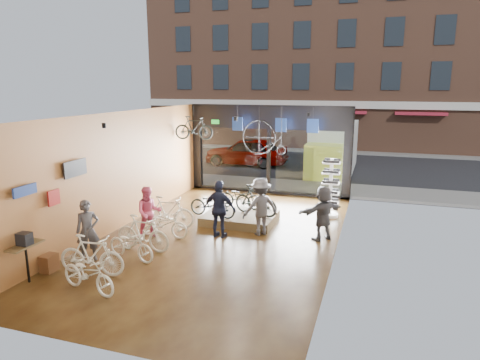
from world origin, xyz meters
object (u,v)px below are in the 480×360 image
at_px(floor_bike_1, 92,255).
at_px(box_truck, 332,149).
at_px(floor_bike_0, 88,274).
at_px(floor_bike_4, 164,224).
at_px(penny_farthing, 266,139).
at_px(floor_bike_5, 168,212).
at_px(floor_bike_3, 143,233).
at_px(display_bike_mid, 256,200).
at_px(customer_0, 88,231).
at_px(display_platform, 240,218).
at_px(display_bike_right, 241,197).
at_px(street_car, 246,152).
at_px(customer_2, 220,209).
at_px(customer_1, 149,212).
at_px(hung_bike, 194,128).
at_px(floor_bike_2, 131,245).
at_px(display_bike_left, 212,204).
at_px(sunglasses_rack, 331,188).
at_px(customer_5, 323,213).
at_px(customer_3, 260,207).

bearing_deg(floor_bike_1, box_truck, -22.74).
bearing_deg(floor_bike_0, floor_bike_1, 45.02).
xyz_separation_m(floor_bike_4, penny_farthing, (1.83, 5.43, 2.07)).
xyz_separation_m(box_truck, floor_bike_5, (-4.18, -10.60, -0.78)).
relative_size(box_truck, floor_bike_3, 3.88).
distance_m(display_bike_mid, customer_0, 5.56).
relative_size(display_platform, display_bike_right, 1.48).
relative_size(street_car, customer_2, 2.67).
xyz_separation_m(box_truck, penny_farthing, (-2.05, -6.02, 1.18)).
bearing_deg(display_bike_right, customer_1, 148.45).
relative_size(box_truck, penny_farthing, 3.82).
distance_m(display_bike_mid, hung_bike, 4.65).
distance_m(floor_bike_2, display_bike_right, 4.89).
xyz_separation_m(street_car, customer_2, (2.81, -11.91, 0.08)).
bearing_deg(floor_bike_3, customer_2, -40.87).
bearing_deg(floor_bike_0, display_bike_left, 2.87).
relative_size(street_car, floor_bike_2, 3.02).
bearing_deg(customer_2, floor_bike_1, 62.78).
distance_m(display_bike_mid, penny_farthing, 3.70).
bearing_deg(floor_bike_0, sunglasses_rack, -18.38).
height_order(display_bike_right, customer_5, customer_5).
distance_m(floor_bike_0, floor_bike_5, 4.62).
distance_m(box_truck, floor_bike_5, 11.42).
bearing_deg(customer_1, display_bike_mid, 7.95).
relative_size(display_bike_right, penny_farthing, 0.92).
relative_size(customer_2, sunglasses_rack, 0.85).
bearing_deg(customer_5, box_truck, -130.64).
distance_m(street_car, floor_bike_0, 16.26).
xyz_separation_m(box_truck, customer_3, (-1.10, -10.30, -0.41)).
bearing_deg(display_bike_left, sunglasses_rack, -52.49).
xyz_separation_m(display_bike_left, sunglasses_rack, (3.63, 2.22, 0.31)).
xyz_separation_m(floor_bike_0, customer_1, (-0.47, 3.58, 0.38)).
distance_m(box_truck, display_bike_left, 10.34).
distance_m(floor_bike_0, floor_bike_4, 3.76).
relative_size(floor_bike_0, display_platform, 0.68).
xyz_separation_m(street_car, hung_bike, (0.16, -7.80, 2.11)).
bearing_deg(customer_1, display_platform, 13.29).
xyz_separation_m(customer_0, penny_farthing, (2.90, 7.65, 1.67)).
bearing_deg(display_bike_mid, box_truck, 8.57).
bearing_deg(penny_farthing, customer_3, -77.39).
distance_m(box_truck, floor_bike_1, 15.08).
bearing_deg(customer_3, floor_bike_0, 21.64).
bearing_deg(floor_bike_1, display_bike_mid, -34.19).
bearing_deg(display_platform, box_truck, 77.44).
distance_m(floor_bike_3, display_platform, 3.78).
xyz_separation_m(customer_1, penny_farthing, (2.22, 5.61, 1.69)).
bearing_deg(customer_0, customer_5, -9.53).
bearing_deg(street_car, customer_3, 19.21).
bearing_deg(box_truck, hung_bike, -125.61).
xyz_separation_m(box_truck, sunglasses_rack, (0.77, -7.70, -0.27)).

